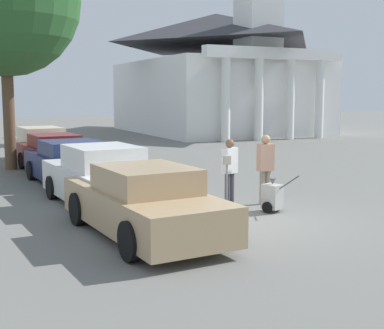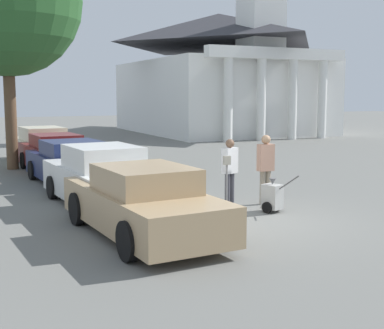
{
  "view_description": "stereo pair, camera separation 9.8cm",
  "coord_description": "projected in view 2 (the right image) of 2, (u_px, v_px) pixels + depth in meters",
  "views": [
    {
      "loc": [
        -6.22,
        -10.32,
        2.88
      ],
      "look_at": [
        -0.57,
        1.93,
        1.1
      ],
      "focal_mm": 50.0,
      "sensor_mm": 36.0,
      "label": 1
    },
    {
      "loc": [
        -6.13,
        -10.36,
        2.88
      ],
      "look_at": [
        -0.57,
        1.93,
        1.1
      ],
      "focal_mm": 50.0,
      "sensor_mm": 36.0,
      "label": 2
    }
  ],
  "objects": [
    {
      "name": "person_supervisor",
      "position": [
        266.0,
        165.0,
        13.95
      ],
      "size": [
        0.42,
        0.24,
        1.83
      ],
      "rotation": [
        0.0,
        0.0,
        3.15
      ],
      "color": "gray",
      "rests_on": "ground_plane"
    },
    {
      "name": "parked_car_navy",
      "position": [
        71.0,
        164.0,
        17.16
      ],
      "size": [
        2.31,
        4.84,
        1.41
      ],
      "rotation": [
        0.0,
        0.0,
        0.08
      ],
      "color": "#19234C",
      "rests_on": "ground_plane"
    },
    {
      "name": "shade_tree",
      "position": [
        6.0,
        1.0,
        19.84
      ],
      "size": [
        5.64,
        5.64,
        9.16
      ],
      "color": "brown",
      "rests_on": "ground_plane"
    },
    {
      "name": "church",
      "position": [
        221.0,
        66.0,
        40.02
      ],
      "size": [
        11.85,
        16.14,
        22.66
      ],
      "color": "white",
      "rests_on": "ground_plane"
    },
    {
      "name": "ground_plane",
      "position": [
        249.0,
        221.0,
        12.24
      ],
      "size": [
        120.0,
        120.0,
        0.0
      ],
      "primitive_type": "plane",
      "color": "slate"
    },
    {
      "name": "parked_car_maroon",
      "position": [
        55.0,
        154.0,
        19.79
      ],
      "size": [
        2.16,
        4.74,
        1.42
      ],
      "rotation": [
        0.0,
        0.0,
        0.08
      ],
      "color": "maroon",
      "rests_on": "ground_plane"
    },
    {
      "name": "person_worker",
      "position": [
        230.0,
        168.0,
        13.86
      ],
      "size": [
        0.47,
        0.36,
        1.73
      ],
      "rotation": [
        0.0,
        0.0,
        3.51
      ],
      "color": "#3F3F47",
      "rests_on": "ground_plane"
    },
    {
      "name": "parking_meter",
      "position": [
        227.0,
        172.0,
        13.26
      ],
      "size": [
        0.18,
        0.09,
        1.36
      ],
      "color": "slate",
      "rests_on": "ground_plane"
    },
    {
      "name": "parked_car_cream",
      "position": [
        42.0,
        146.0,
        22.57
      ],
      "size": [
        2.21,
        5.14,
        1.51
      ],
      "rotation": [
        0.0,
        0.0,
        0.08
      ],
      "color": "beige",
      "rests_on": "ground_plane"
    },
    {
      "name": "parked_car_white",
      "position": [
        101.0,
        178.0,
        13.79
      ],
      "size": [
        2.25,
        4.97,
        1.58
      ],
      "rotation": [
        0.0,
        0.0,
        0.08
      ],
      "color": "silver",
      "rests_on": "ground_plane"
    },
    {
      "name": "equipment_cart",
      "position": [
        272.0,
        197.0,
        13.09
      ],
      "size": [
        0.56,
        0.99,
        1.0
      ],
      "rotation": [
        0.0,
        0.0,
        0.37
      ],
      "color": "#B2B2AD",
      "rests_on": "ground_plane"
    },
    {
      "name": "parked_car_tan",
      "position": [
        142.0,
        203.0,
        10.88
      ],
      "size": [
        2.29,
        4.97,
        1.45
      ],
      "rotation": [
        0.0,
        0.0,
        0.08
      ],
      "color": "tan",
      "rests_on": "ground_plane"
    }
  ]
}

